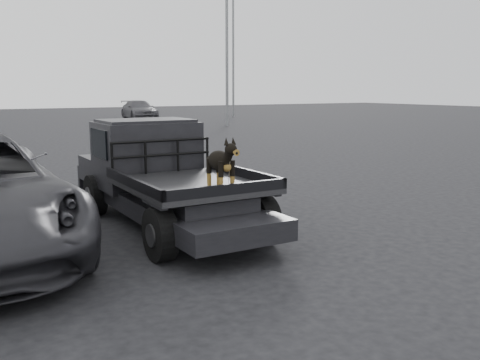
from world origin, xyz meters
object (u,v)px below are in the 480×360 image
floodlight_mid (227,13)px  floodlight_far (233,19)px  flatbed_ute (168,200)px  dog (220,165)px  distant_car_b (139,110)px

floodlight_mid → floodlight_far: (5.99, 9.66, 1.09)m
floodlight_far → floodlight_mid: bearing=-121.8°
flatbed_ute → floodlight_mid: (13.02, 21.20, 6.42)m
flatbed_ute → floodlight_mid: 25.69m
floodlight_far → dog: bearing=-120.1°
floodlight_mid → flatbed_ute: bearing=-121.6°
flatbed_ute → dog: (0.07, -1.80, 0.83)m
dog → distant_car_b: bearing=71.9°
flatbed_ute → floodlight_far: floodlight_far is taller
flatbed_ute → distant_car_b: (10.89, 31.28, 0.25)m
flatbed_ute → dog: size_ratio=7.30×
distant_car_b → floodlight_mid: floodlight_mid is taller
flatbed_ute → dog: bearing=-87.9°
flatbed_ute → floodlight_mid: floodlight_mid is taller
floodlight_mid → distant_car_b: bearing=101.9°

